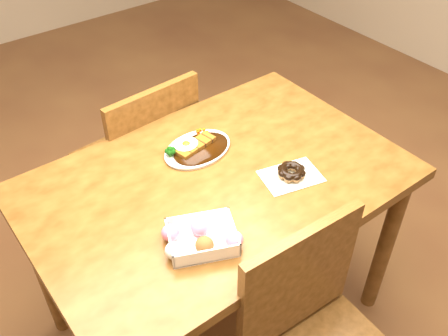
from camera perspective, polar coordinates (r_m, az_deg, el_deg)
ground at (r=2.17m, az=-0.59°, el=-16.15°), size 6.00×6.00×0.00m
table at (r=1.66m, az=-0.74°, el=-3.71°), size 1.20×0.80×0.75m
chair_far at (r=2.13m, az=-9.24°, el=1.05°), size 0.45×0.45×0.87m
katsu_curry_plate at (r=1.70m, az=-3.22°, el=2.32°), size 0.27×0.20×0.05m
donut_box at (r=1.38m, az=-2.72°, el=-7.97°), size 0.23×0.21×0.05m
pon_de_ring at (r=1.60m, az=7.71°, el=-0.46°), size 0.21×0.17×0.04m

